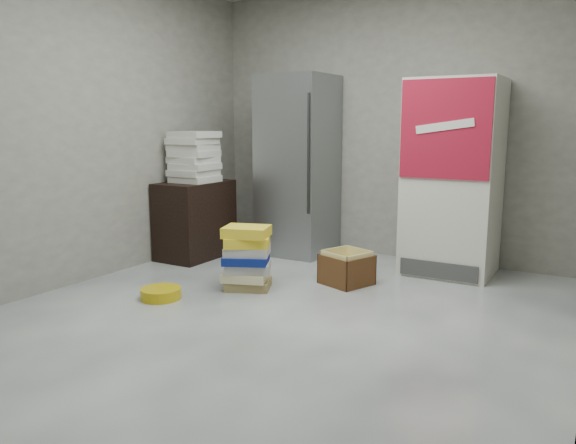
{
  "coord_description": "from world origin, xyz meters",
  "views": [
    {
      "loc": [
        2.05,
        -3.12,
        1.4
      ],
      "look_at": [
        -0.19,
        0.7,
        0.62
      ],
      "focal_mm": 35.0,
      "sensor_mm": 36.0,
      "label": 1
    }
  ],
  "objects_px": {
    "wood_shelf": "(195,220)",
    "steel_fridge": "(298,166)",
    "phonebook_stack_main": "(247,258)",
    "coke_cooler": "(453,178)",
    "cardboard_box": "(347,270)"
  },
  "relations": [
    {
      "from": "steel_fridge",
      "to": "cardboard_box",
      "type": "bearing_deg",
      "value": -41.22
    },
    {
      "from": "steel_fridge",
      "to": "wood_shelf",
      "type": "height_order",
      "value": "steel_fridge"
    },
    {
      "from": "wood_shelf",
      "to": "phonebook_stack_main",
      "type": "bearing_deg",
      "value": -31.46
    },
    {
      "from": "coke_cooler",
      "to": "phonebook_stack_main",
      "type": "relative_size",
      "value": 3.29
    },
    {
      "from": "coke_cooler",
      "to": "cardboard_box",
      "type": "relative_size",
      "value": 3.78
    },
    {
      "from": "steel_fridge",
      "to": "cardboard_box",
      "type": "relative_size",
      "value": 3.99
    },
    {
      "from": "phonebook_stack_main",
      "to": "cardboard_box",
      "type": "relative_size",
      "value": 1.15
    },
    {
      "from": "steel_fridge",
      "to": "wood_shelf",
      "type": "bearing_deg",
      "value": -138.69
    },
    {
      "from": "steel_fridge",
      "to": "wood_shelf",
      "type": "relative_size",
      "value": 2.37
    },
    {
      "from": "steel_fridge",
      "to": "phonebook_stack_main",
      "type": "relative_size",
      "value": 3.47
    },
    {
      "from": "steel_fridge",
      "to": "phonebook_stack_main",
      "type": "bearing_deg",
      "value": -77.85
    },
    {
      "from": "coke_cooler",
      "to": "wood_shelf",
      "type": "xyz_separation_m",
      "value": [
        -2.48,
        -0.72,
        -0.5
      ]
    },
    {
      "from": "wood_shelf",
      "to": "coke_cooler",
      "type": "bearing_deg",
      "value": 16.28
    },
    {
      "from": "wood_shelf",
      "to": "steel_fridge",
      "type": "bearing_deg",
      "value": 41.31
    },
    {
      "from": "phonebook_stack_main",
      "to": "cardboard_box",
      "type": "bearing_deg",
      "value": 17.64
    }
  ]
}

